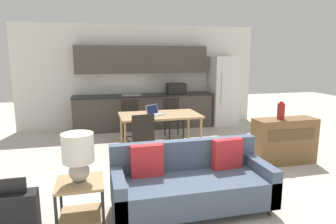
{
  "coord_description": "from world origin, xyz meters",
  "views": [
    {
      "loc": [
        -1.27,
        -3.4,
        1.91
      ],
      "look_at": [
        -0.04,
        1.5,
        0.95
      ],
      "focal_mm": 32.0,
      "sensor_mm": 36.0,
      "label": 1
    }
  ],
  "objects_px": {
    "credenza": "(284,141)",
    "dining_table": "(160,117)",
    "table_lamp": "(78,154)",
    "dining_chair_far_left": "(130,118)",
    "laptop": "(154,112)",
    "dining_chair_far_right": "(173,116)",
    "side_table": "(81,196)",
    "refrigerator": "(223,91)",
    "couch": "(191,183)",
    "suitcase": "(15,217)",
    "vase": "(281,111)",
    "dining_chair_near_left": "(141,136)"
  },
  "relations": [
    {
      "from": "dining_table",
      "to": "credenza",
      "type": "height_order",
      "value": "credenza"
    },
    {
      "from": "dining_table",
      "to": "credenza",
      "type": "relative_size",
      "value": 1.44
    },
    {
      "from": "credenza",
      "to": "dining_table",
      "type": "bearing_deg",
      "value": 145.39
    },
    {
      "from": "refrigerator",
      "to": "vase",
      "type": "height_order",
      "value": "refrigerator"
    },
    {
      "from": "dining_chair_far_left",
      "to": "dining_chair_near_left",
      "type": "height_order",
      "value": "same"
    },
    {
      "from": "vase",
      "to": "dining_chair_far_right",
      "type": "distance_m",
      "value": 2.65
    },
    {
      "from": "refrigerator",
      "to": "credenza",
      "type": "distance_m",
      "value": 3.2
    },
    {
      "from": "refrigerator",
      "to": "dining_table",
      "type": "bearing_deg",
      "value": -140.91
    },
    {
      "from": "dining_chair_far_right",
      "to": "dining_chair_near_left",
      "type": "xyz_separation_m",
      "value": [
        -1.02,
        -1.66,
        0.0
      ]
    },
    {
      "from": "side_table",
      "to": "vase",
      "type": "distance_m",
      "value": 3.6
    },
    {
      "from": "table_lamp",
      "to": "refrigerator",
      "type": "bearing_deg",
      "value": 49.97
    },
    {
      "from": "refrigerator",
      "to": "side_table",
      "type": "distance_m",
      "value": 5.73
    },
    {
      "from": "credenza",
      "to": "laptop",
      "type": "bearing_deg",
      "value": 147.1
    },
    {
      "from": "couch",
      "to": "table_lamp",
      "type": "height_order",
      "value": "table_lamp"
    },
    {
      "from": "side_table",
      "to": "dining_chair_far_left",
      "type": "distance_m",
      "value": 3.57
    },
    {
      "from": "dining_chair_far_left",
      "to": "table_lamp",
      "type": "bearing_deg",
      "value": -98.22
    },
    {
      "from": "dining_table",
      "to": "vase",
      "type": "distance_m",
      "value": 2.33
    },
    {
      "from": "dining_chair_near_left",
      "to": "laptop",
      "type": "relative_size",
      "value": 2.25
    },
    {
      "from": "table_lamp",
      "to": "suitcase",
      "type": "height_order",
      "value": "table_lamp"
    },
    {
      "from": "dining_chair_far_left",
      "to": "laptop",
      "type": "distance_m",
      "value": 0.99
    },
    {
      "from": "couch",
      "to": "table_lamp",
      "type": "distance_m",
      "value": 1.42
    },
    {
      "from": "dining_chair_far_right",
      "to": "dining_chair_near_left",
      "type": "height_order",
      "value": "same"
    },
    {
      "from": "credenza",
      "to": "suitcase",
      "type": "distance_m",
      "value": 4.33
    },
    {
      "from": "suitcase",
      "to": "dining_table",
      "type": "bearing_deg",
      "value": 52.11
    },
    {
      "from": "refrigerator",
      "to": "dining_chair_near_left",
      "type": "bearing_deg",
      "value": -136.45
    },
    {
      "from": "dining_table",
      "to": "credenza",
      "type": "bearing_deg",
      "value": -34.61
    },
    {
      "from": "vase",
      "to": "suitcase",
      "type": "xyz_separation_m",
      "value": [
        -3.99,
        -1.37,
        -0.68
      ]
    },
    {
      "from": "refrigerator",
      "to": "dining_table",
      "type": "relative_size",
      "value": 1.16
    },
    {
      "from": "vase",
      "to": "dining_chair_far_right",
      "type": "height_order",
      "value": "vase"
    },
    {
      "from": "dining_table",
      "to": "laptop",
      "type": "bearing_deg",
      "value": -173.88
    },
    {
      "from": "couch",
      "to": "dining_chair_near_left",
      "type": "bearing_deg",
      "value": 101.34
    },
    {
      "from": "table_lamp",
      "to": "dining_chair_far_left",
      "type": "distance_m",
      "value": 3.61
    },
    {
      "from": "table_lamp",
      "to": "vase",
      "type": "height_order",
      "value": "vase"
    },
    {
      "from": "table_lamp",
      "to": "credenza",
      "type": "relative_size",
      "value": 0.5
    },
    {
      "from": "side_table",
      "to": "suitcase",
      "type": "xyz_separation_m",
      "value": [
        -0.65,
        -0.18,
        -0.08
      ]
    },
    {
      "from": "dining_chair_far_left",
      "to": "refrigerator",
      "type": "bearing_deg",
      "value": 26.38
    },
    {
      "from": "laptop",
      "to": "side_table",
      "type": "bearing_deg",
      "value": -151.47
    },
    {
      "from": "side_table",
      "to": "laptop",
      "type": "xyz_separation_m",
      "value": [
        1.37,
        2.55,
        0.42
      ]
    },
    {
      "from": "laptop",
      "to": "dining_chair_far_right",
      "type": "bearing_deg",
      "value": 21.44
    },
    {
      "from": "dining_chair_far_right",
      "to": "suitcase",
      "type": "bearing_deg",
      "value": -130.99
    },
    {
      "from": "couch",
      "to": "laptop",
      "type": "xyz_separation_m",
      "value": [
        0.05,
        2.5,
        0.44
      ]
    },
    {
      "from": "refrigerator",
      "to": "couch",
      "type": "height_order",
      "value": "refrigerator"
    },
    {
      "from": "side_table",
      "to": "refrigerator",
      "type": "bearing_deg",
      "value": 49.75
    },
    {
      "from": "credenza",
      "to": "dining_chair_far_right",
      "type": "distance_m",
      "value": 2.67
    },
    {
      "from": "dining_chair_far_left",
      "to": "suitcase",
      "type": "height_order",
      "value": "dining_chair_far_left"
    },
    {
      "from": "couch",
      "to": "refrigerator",
      "type": "bearing_deg",
      "value": 61.24
    },
    {
      "from": "table_lamp",
      "to": "dining_chair_far_left",
      "type": "height_order",
      "value": "table_lamp"
    },
    {
      "from": "suitcase",
      "to": "vase",
      "type": "bearing_deg",
      "value": 18.96
    },
    {
      "from": "side_table",
      "to": "suitcase",
      "type": "bearing_deg",
      "value": -164.71
    },
    {
      "from": "refrigerator",
      "to": "dining_table",
      "type": "distance_m",
      "value": 2.84
    }
  ]
}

